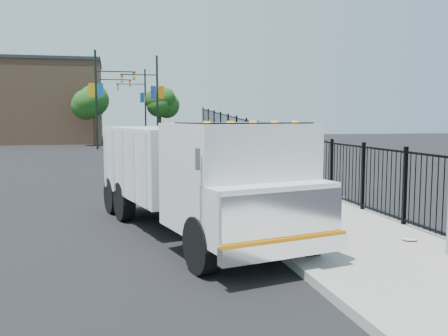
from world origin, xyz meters
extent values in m
plane|color=black|center=(0.00, 0.00, 0.00)|extent=(120.00, 120.00, 0.00)
cube|color=#9E998E|center=(1.93, -2.00, 0.06)|extent=(3.55, 12.00, 0.12)
cube|color=#ADAAA3|center=(0.00, -2.00, 0.08)|extent=(0.30, 12.00, 0.16)
cube|color=#9E998E|center=(2.12, 16.00, 0.00)|extent=(3.95, 24.06, 3.19)
cube|color=black|center=(3.55, 12.00, 0.90)|extent=(0.10, 28.00, 1.80)
cube|color=black|center=(-1.42, 0.91, 0.55)|extent=(2.57, 6.82, 0.22)
cube|color=white|center=(-0.87, -1.32, 1.54)|extent=(2.79, 2.68, 1.99)
cube|color=white|center=(-0.58, -2.53, 1.05)|extent=(2.44, 1.23, 1.00)
cube|color=silver|center=(-0.49, -2.89, 1.05)|extent=(2.24, 0.62, 0.85)
cube|color=silver|center=(-0.47, -2.96, 0.55)|extent=(2.37, 0.74, 0.28)
cube|color=orange|center=(-0.47, -2.96, 0.70)|extent=(2.33, 0.61, 0.06)
cube|color=black|center=(-0.81, -1.56, 2.14)|extent=(2.44, 1.78, 0.85)
cube|color=white|center=(-1.72, 2.17, 1.54)|extent=(3.31, 4.63, 1.69)
cube|color=silver|center=(-1.85, -2.58, 1.99)|extent=(0.07, 0.07, 0.35)
cube|color=silver|center=(0.57, -1.99, 1.99)|extent=(0.07, 0.07, 0.35)
cube|color=orange|center=(-1.60, -2.11, 2.56)|extent=(0.12, 0.10, 0.06)
cube|color=orange|center=(-1.17, -2.00, 2.56)|extent=(0.12, 0.10, 0.06)
cube|color=orange|center=(-0.73, -1.90, 2.56)|extent=(0.12, 0.10, 0.06)
cube|color=orange|center=(-0.30, -1.79, 2.56)|extent=(0.12, 0.10, 0.06)
cube|color=orange|center=(0.14, -1.69, 2.56)|extent=(0.12, 0.10, 0.06)
cylinder|color=black|center=(-1.72, -2.24, 0.50)|extent=(0.55, 1.04, 1.00)
cylinder|color=black|center=(0.31, -1.75, 0.50)|extent=(0.55, 1.04, 1.00)
cylinder|color=black|center=(-2.88, 2.50, 0.50)|extent=(0.55, 1.04, 1.00)
cylinder|color=black|center=(-0.85, 2.99, 0.50)|extent=(0.55, 1.04, 1.00)
cylinder|color=black|center=(-3.14, 3.56, 0.50)|extent=(0.55, 1.04, 1.00)
cylinder|color=black|center=(-1.11, 4.06, 0.50)|extent=(0.55, 1.04, 1.00)
imported|color=#952D0B|center=(0.95, -0.77, 1.07)|extent=(0.61, 0.78, 1.90)
ellipsoid|color=silver|center=(2.78, -1.42, 0.16)|extent=(0.32, 0.32, 0.08)
cylinder|color=black|center=(-4.19, 31.60, 4.00)|extent=(0.18, 0.18, 8.00)
cube|color=black|center=(-2.59, 31.60, 6.30)|extent=(3.20, 0.08, 0.08)
cube|color=black|center=(-1.15, 31.60, 5.95)|extent=(0.18, 0.22, 0.60)
cube|color=#0F50A0|center=(-3.84, 31.60, 4.80)|extent=(0.45, 0.04, 1.10)
cube|color=orange|center=(-4.54, 31.60, 4.80)|extent=(0.45, 0.04, 1.10)
cylinder|color=black|center=(0.99, 34.32, 4.00)|extent=(0.18, 0.18, 8.00)
cube|color=black|center=(-0.61, 34.32, 6.30)|extent=(3.20, 0.08, 0.08)
cube|color=black|center=(-2.05, 34.32, 5.95)|extent=(0.18, 0.22, 0.60)
cube|color=orange|center=(1.34, 34.32, 4.80)|extent=(0.45, 0.04, 1.10)
cube|color=navy|center=(0.64, 34.32, 4.80)|extent=(0.45, 0.04, 1.10)
cylinder|color=black|center=(-4.15, 40.78, 4.00)|extent=(0.18, 0.18, 8.00)
cube|color=black|center=(-2.55, 40.78, 6.30)|extent=(3.20, 0.08, 0.08)
cube|color=black|center=(-1.11, 40.78, 5.95)|extent=(0.18, 0.22, 0.60)
cube|color=navy|center=(-3.80, 40.78, 4.80)|extent=(0.45, 0.04, 1.10)
cube|color=#C0810E|center=(-4.50, 40.78, 4.80)|extent=(0.45, 0.04, 1.10)
cylinder|color=black|center=(0.84, 47.23, 4.00)|extent=(0.18, 0.18, 8.00)
cube|color=black|center=(-0.76, 47.23, 6.30)|extent=(3.20, 0.08, 0.08)
cube|color=black|center=(-2.20, 47.23, 5.95)|extent=(0.18, 0.22, 0.60)
cube|color=#EA5312|center=(1.19, 47.23, 4.80)|extent=(0.45, 0.04, 1.10)
cube|color=#0E548E|center=(0.49, 47.23, 4.80)|extent=(0.45, 0.04, 1.10)
cylinder|color=#382314|center=(-4.47, 36.48, 1.60)|extent=(0.36, 0.36, 3.20)
sphere|color=#194714|center=(-4.47, 36.48, 4.00)|extent=(2.87, 2.87, 2.87)
cylinder|color=#382314|center=(1.92, 41.85, 1.60)|extent=(0.36, 0.36, 3.20)
sphere|color=#194714|center=(1.92, 41.85, 4.00)|extent=(2.47, 2.47, 2.47)
cylinder|color=#382314|center=(-5.35, 48.31, 1.60)|extent=(0.36, 0.36, 3.20)
sphere|color=#194714|center=(-5.35, 48.31, 4.00)|extent=(3.01, 3.01, 3.01)
cube|color=#8C664C|center=(-9.00, 44.00, 4.00)|extent=(10.00, 10.00, 8.00)
camera|label=1|loc=(-3.21, -10.38, 2.67)|focal=40.00mm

